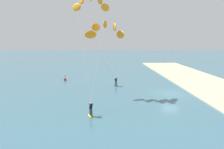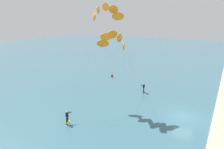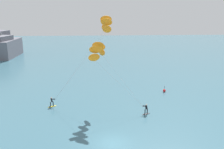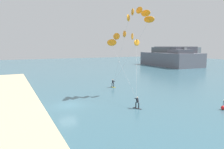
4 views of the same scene
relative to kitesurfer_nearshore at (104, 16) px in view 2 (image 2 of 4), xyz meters
name	(u,v)px [view 2 (image 2 of 4)]	position (x,y,z in m)	size (l,w,h in m)	color
ground_plane	(184,117)	(0.61, -12.20, -13.12)	(240.00, 240.00, 0.00)	#386070
kitesurfer_nearshore	(104,16)	(0.00, 0.00, 0.00)	(10.85, 5.59, 14.88)	yellow
kitesurfer_mid_water	(114,42)	(-0.64, -2.06, -3.65)	(9.55, 5.66, 11.09)	#333338
marker_buoy	(112,75)	(11.99, 6.07, -12.82)	(0.56, 0.56, 1.38)	red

